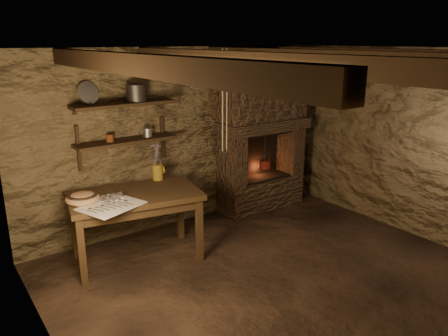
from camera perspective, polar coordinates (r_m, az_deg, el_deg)
floor at (r=4.89m, az=6.99°, el=-14.26°), size 4.50×4.50×0.00m
back_wall at (r=5.97m, az=-5.63°, el=3.92°), size 4.50×0.04×2.40m
left_wall at (r=3.38m, az=-21.98°, el=-7.20°), size 0.04×4.00×2.40m
right_wall at (r=6.12m, az=23.21°, el=2.97°), size 0.04×4.00×2.40m
ceiling at (r=4.21m, az=8.15°, el=15.10°), size 4.50×4.00×0.04m
beam_far_left at (r=3.37m, az=-11.34°, el=13.12°), size 0.14×3.95×0.16m
beam_mid_left at (r=3.89m, az=2.57°, el=13.82°), size 0.14×3.95×0.16m
beam_mid_right at (r=4.57m, az=12.81°, el=13.84°), size 0.14×3.95×0.16m
beam_far_right at (r=5.35m, az=20.21°, el=13.58°), size 0.14×3.95×0.16m
shelf_lower at (r=5.44m, az=-12.59°, el=3.45°), size 1.25×0.30×0.04m
shelf_upper at (r=5.36m, az=-12.89°, el=8.14°), size 1.25×0.30×0.04m
hearth at (r=6.49m, az=5.04°, el=5.18°), size 1.43×0.51×2.30m
work_table at (r=5.17m, az=-11.41°, el=-7.18°), size 1.57×1.09×0.82m
linen_cloth at (r=4.70m, az=-14.50°, el=-4.79°), size 0.72×0.65×0.01m
pewter_cutlery_row at (r=4.67m, az=-14.42°, el=-4.75°), size 0.53×0.35×0.01m
drinking_glasses at (r=4.79m, az=-14.83°, el=-3.86°), size 0.19×0.06×0.08m
stoneware_jug at (r=5.40m, az=-8.68°, el=0.45°), size 0.14×0.13×0.45m
wooden_bowl at (r=4.87m, az=-17.98°, el=-3.82°), size 0.46×0.46×0.13m
iron_stockpot at (r=5.41m, az=-11.38°, el=9.49°), size 0.30×0.30×0.18m
tin_pan at (r=5.30m, az=-17.37°, el=9.37°), size 0.28×0.18×0.26m
small_kettle at (r=5.54m, az=-9.96°, el=4.59°), size 0.19×0.16×0.16m
rusty_tin at (r=5.35m, az=-14.70°, el=3.80°), size 0.10×0.10×0.09m
red_pot at (r=6.58m, az=5.31°, el=0.57°), size 0.22×0.22×0.54m
hanging_ropes at (r=5.10m, az=0.09°, el=8.71°), size 0.08×0.08×1.20m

